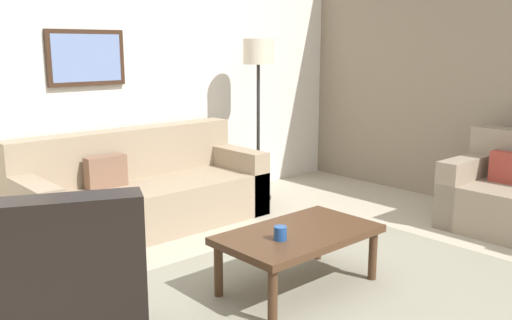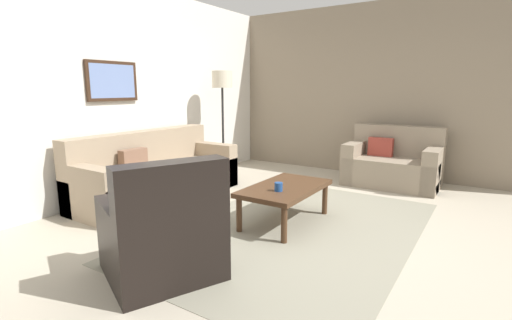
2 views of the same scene
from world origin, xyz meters
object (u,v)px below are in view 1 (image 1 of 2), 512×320
Objects in this scene: cup at (280,233)px; framed_artwork at (86,58)px; couch_main at (140,194)px; armchair_leather at (65,306)px; lamp_standing at (258,68)px; coffee_table at (299,238)px.

cup is 0.12× the size of framed_artwork.
couch_main is at bearing -58.14° from framed_artwork.
armchair_leather is 3.49m from lamp_standing.
armchair_leather is (-1.44, -1.71, 0.01)m from couch_main.
couch_main is 1.80m from lamp_standing.
cup reaches higher than coffee_table.
couch_main is 1.91m from coffee_table.
cup is at bearing -128.74° from lamp_standing.
couch_main is 3.09× the size of framed_artwork.
lamp_standing is (1.52, 1.90, 0.95)m from cup.
lamp_standing is (2.86, 1.66, 1.10)m from armchair_leather.
cup is 0.05× the size of lamp_standing.
armchair_leather is at bearing 169.79° from cup.
couch_main is 2.24m from armchair_leather.
lamp_standing is at bearing 51.26° from cup.
coffee_table is (0.11, -1.91, 0.06)m from couch_main.
coffee_table is 1.51× the size of framed_artwork.
couch_main is at bearing 49.81° from armchair_leather.
framed_artwork is (1.19, 2.12, 1.22)m from armchair_leather.
lamp_standing is at bearing -2.10° from couch_main.
coffee_table is 12.26× the size of cup.
couch_main is 2.05× the size of coffee_table.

